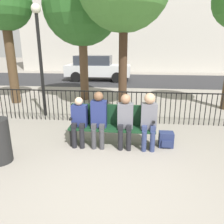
% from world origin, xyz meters
% --- Properties ---
extents(ground_plane, '(80.00, 80.00, 0.00)m').
position_xyz_m(ground_plane, '(0.00, 0.00, 0.00)').
color(ground_plane, gray).
extents(park_bench, '(1.94, 0.45, 0.92)m').
position_xyz_m(park_bench, '(0.00, 1.86, 0.50)').
color(park_bench, '#14381E').
rests_on(park_bench, ground).
extents(seated_person_0, '(0.34, 0.39, 1.12)m').
position_xyz_m(seated_person_0, '(-0.74, 1.72, 0.63)').
color(seated_person_0, black).
rests_on(seated_person_0, ground).
extents(seated_person_1, '(0.34, 0.39, 1.26)m').
position_xyz_m(seated_person_1, '(-0.29, 1.73, 0.70)').
color(seated_person_1, '#3D3D42').
rests_on(seated_person_1, ground).
extents(seated_person_2, '(0.34, 0.39, 1.21)m').
position_xyz_m(seated_person_2, '(0.30, 1.73, 0.68)').
color(seated_person_2, black).
rests_on(seated_person_2, ground).
extents(seated_person_3, '(0.34, 0.39, 1.25)m').
position_xyz_m(seated_person_3, '(0.81, 1.73, 0.71)').
color(seated_person_3, navy).
rests_on(seated_person_3, ground).
extents(backpack, '(0.32, 0.28, 0.34)m').
position_xyz_m(backpack, '(1.23, 1.83, 0.17)').
color(backpack, navy).
rests_on(backpack, ground).
extents(fence_railing, '(9.01, 0.03, 0.95)m').
position_xyz_m(fence_railing, '(-0.02, 3.38, 0.56)').
color(fence_railing, black).
rests_on(fence_railing, ground).
extents(tree_0, '(2.98, 2.98, 5.16)m').
position_xyz_m(tree_0, '(-1.65, 6.19, 3.64)').
color(tree_0, brown).
rests_on(tree_0, ground).
extents(tree_3, '(1.99, 1.99, 4.72)m').
position_xyz_m(tree_3, '(-4.30, 5.35, 3.63)').
color(tree_3, '#4C3823').
rests_on(tree_3, ground).
extents(lamp_post, '(0.28, 0.28, 3.38)m').
position_xyz_m(lamp_post, '(-2.43, 3.80, 2.26)').
color(lamp_post, black).
rests_on(lamp_post, ground).
extents(street_surface, '(24.00, 6.00, 0.01)m').
position_xyz_m(street_surface, '(0.00, 12.00, 0.00)').
color(street_surface, '#2B2B2D').
rests_on(street_surface, ground).
extents(parked_car_0, '(4.20, 1.94, 1.62)m').
position_xyz_m(parked_car_0, '(-2.07, 11.63, 0.84)').
color(parked_car_0, silver).
rests_on(parked_car_0, ground).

